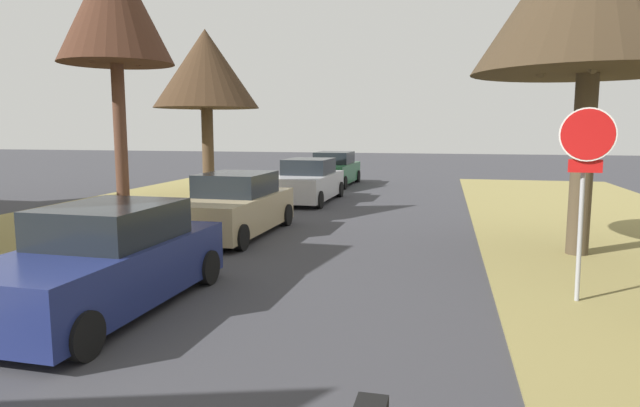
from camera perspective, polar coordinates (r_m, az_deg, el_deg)
The scene contains 7 objects.
stop_sign_far at distance 9.24m, azimuth 25.71°, elevation 3.81°, with size 0.81×0.23×2.97m.
street_tree_left_mid_b at distance 16.15m, azimuth -20.48°, elevation 18.55°, with size 2.98×2.98×7.41m.
street_tree_left_far at distance 22.70m, azimuth -11.71°, elevation 13.34°, with size 4.13×4.13×6.48m.
parked_sedan_navy at distance 8.90m, azimuth -21.21°, elevation -5.67°, with size 2.05×4.45×1.57m.
parked_sedan_tan at distance 14.22m, azimuth -8.84°, elevation -0.33°, with size 2.05×4.45×1.57m.
parked_sedan_silver at distance 20.48m, azimuth -1.28°, elevation 2.24°, with size 2.05×4.45×1.57m.
parked_sedan_green at distance 26.37m, azimuth 1.40°, elevation 3.49°, with size 2.05×4.45×1.57m.
Camera 1 is at (2.75, 0.20, 2.72)m, focal length 31.01 mm.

